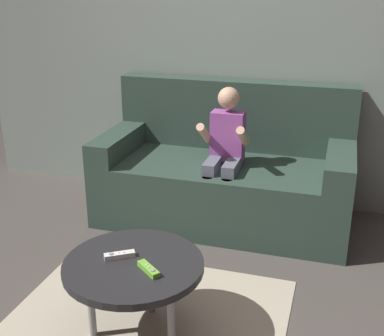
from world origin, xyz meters
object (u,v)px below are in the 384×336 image
couch (225,175)px  game_remote_lime_center (149,269)px  game_remote_white_near_edge (119,255)px  coffee_table (134,269)px  person_seated_on_couch (224,151)px

couch → game_remote_lime_center: 1.45m
couch → game_remote_white_near_edge: couch is taller
coffee_table → game_remote_white_near_edge: game_remote_white_near_edge is taller
couch → person_seated_on_couch: bearing=-80.5°
couch → coffee_table: (-0.10, -1.39, 0.05)m
person_seated_on_couch → game_remote_white_near_edge: (-0.20, -1.19, -0.14)m
couch → person_seated_on_couch: (0.03, -0.18, 0.24)m
coffee_table → game_remote_white_near_edge: (-0.08, 0.02, 0.05)m
couch → game_remote_lime_center: (-0.00, -1.45, 0.10)m
couch → game_remote_white_near_edge: size_ratio=12.43×
game_remote_lime_center → game_remote_white_near_edge: bearing=157.5°
couch → game_remote_lime_center: size_ratio=12.88×
game_remote_lime_center → person_seated_on_couch: bearing=88.4°
game_remote_white_near_edge → game_remote_lime_center: size_ratio=1.04×
game_remote_white_near_edge → person_seated_on_couch: bearing=80.2°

